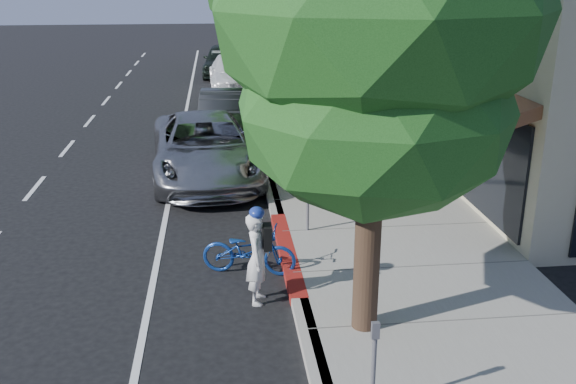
{
  "coord_description": "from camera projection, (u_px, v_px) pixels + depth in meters",
  "views": [
    {
      "loc": [
        -1.27,
        -10.72,
        5.5
      ],
      "look_at": [
        0.03,
        1.11,
        1.35
      ],
      "focal_mm": 40.0,
      "sensor_mm": 36.0,
      "label": 1
    }
  ],
  "objects": [
    {
      "name": "ground",
      "position": [
        293.0,
        279.0,
        12.0
      ],
      "size": [
        120.0,
        120.0,
        0.0
      ],
      "primitive_type": "plane",
      "color": "black",
      "rests_on": "ground"
    },
    {
      "name": "sidewalk",
      "position": [
        337.0,
        155.0,
        19.72
      ],
      "size": [
        4.6,
        56.0,
        0.15
      ],
      "primitive_type": "cube",
      "color": "gray",
      "rests_on": "ground"
    },
    {
      "name": "curb",
      "position": [
        262.0,
        157.0,
        19.48
      ],
      "size": [
        0.3,
        56.0,
        0.15
      ],
      "primitive_type": "cube",
      "color": "#9E998E",
      "rests_on": "ground"
    },
    {
      "name": "curb_red_segment",
      "position": [
        287.0,
        254.0,
        12.91
      ],
      "size": [
        0.32,
        4.0,
        0.15
      ],
      "primitive_type": "cube",
      "color": "maroon",
      "rests_on": "ground"
    },
    {
      "name": "storefront_building",
      "position": [
        459.0,
        16.0,
        28.73
      ],
      "size": [
        10.0,
        36.0,
        7.0
      ],
      "primitive_type": "cube",
      "color": "#C1B894",
      "rests_on": "ground"
    },
    {
      "name": "street_tree_0",
      "position": [
        378.0,
        16.0,
        8.6
      ],
      "size": [
        4.64,
        4.64,
        7.87
      ],
      "color": "black",
      "rests_on": "ground"
    },
    {
      "name": "street_tree_1",
      "position": [
        313.0,
        8.0,
        14.31
      ],
      "size": [
        4.14,
        4.14,
        7.43
      ],
      "color": "black",
      "rests_on": "ground"
    },
    {
      "name": "cyclist",
      "position": [
        258.0,
        258.0,
        10.95
      ],
      "size": [
        0.49,
        0.66,
        1.64
      ],
      "primitive_type": "imported",
      "rotation": [
        0.0,
        0.0,
        1.39
      ],
      "color": "silver",
      "rests_on": "ground"
    },
    {
      "name": "bicycle",
      "position": [
        249.0,
        250.0,
        12.1
      ],
      "size": [
        1.89,
        1.06,
        0.94
      ],
      "primitive_type": "imported",
      "rotation": [
        0.0,
        0.0,
        1.32
      ],
      "color": "navy",
      "rests_on": "ground"
    },
    {
      "name": "silver_suv",
      "position": [
        206.0,
        148.0,
        17.62
      ],
      "size": [
        3.28,
        6.32,
        1.7
      ],
      "primitive_type": "imported",
      "rotation": [
        0.0,
        0.0,
        0.08
      ],
      "color": "#9A9A9E",
      "rests_on": "ground"
    },
    {
      "name": "dark_sedan",
      "position": [
        223.0,
        113.0,
        22.33
      ],
      "size": [
        1.85,
        4.62,
        1.5
      ],
      "primitive_type": "imported",
      "rotation": [
        0.0,
        0.0,
        -0.06
      ],
      "color": "black",
      "rests_on": "ground"
    },
    {
      "name": "white_pickup",
      "position": [
        234.0,
        73.0,
        30.45
      ],
      "size": [
        2.41,
        5.62,
        1.61
      ],
      "primitive_type": "imported",
      "rotation": [
        0.0,
        0.0,
        0.03
      ],
      "color": "white",
      "rests_on": "ground"
    },
    {
      "name": "dark_suv_far",
      "position": [
        223.0,
        60.0,
        34.61
      ],
      "size": [
        2.34,
        5.05,
        1.67
      ],
      "primitive_type": "imported",
      "rotation": [
        0.0,
        0.0,
        -0.08
      ],
      "color": "black",
      "rests_on": "ground"
    },
    {
      "name": "pedestrian",
      "position": [
        292.0,
        114.0,
        21.03
      ],
      "size": [
        1.02,
        0.95,
        1.68
      ],
      "primitive_type": "imported",
      "rotation": [
        0.0,
        0.0,
        3.64
      ],
      "color": "black",
      "rests_on": "sidewalk"
    }
  ]
}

